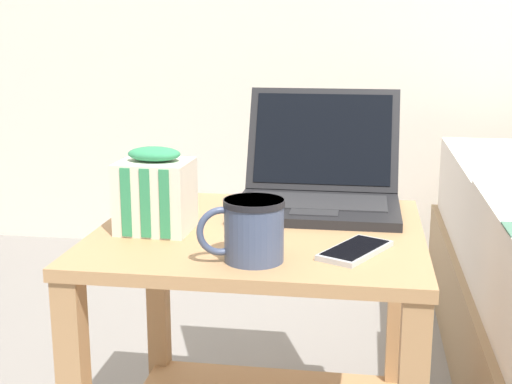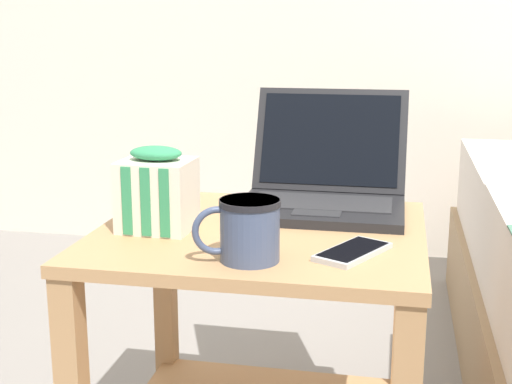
{
  "view_description": "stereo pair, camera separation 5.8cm",
  "coord_description": "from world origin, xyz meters",
  "px_view_note": "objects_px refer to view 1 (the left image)",
  "views": [
    {
      "loc": [
        0.18,
        -1.25,
        0.92
      ],
      "look_at": [
        0.0,
        -0.04,
        0.63
      ],
      "focal_mm": 50.0,
      "sensor_mm": 36.0,
      "label": 1
    },
    {
      "loc": [
        0.24,
        -1.24,
        0.92
      ],
      "look_at": [
        0.0,
        -0.04,
        0.63
      ],
      "focal_mm": 50.0,
      "sensor_mm": 36.0,
      "label": 2
    }
  ],
  "objects_px": {
    "snack_bag": "(155,193)",
    "mug_front_left": "(252,227)",
    "cell_phone": "(355,250)",
    "laptop": "(319,184)"
  },
  "relations": [
    {
      "from": "cell_phone",
      "to": "snack_bag",
      "type": "bearing_deg",
      "value": 167.72
    },
    {
      "from": "laptop",
      "to": "snack_bag",
      "type": "bearing_deg",
      "value": -141.63
    },
    {
      "from": "laptop",
      "to": "cell_phone",
      "type": "bearing_deg",
      "value": -74.9
    },
    {
      "from": "laptop",
      "to": "mug_front_left",
      "type": "bearing_deg",
      "value": -102.49
    },
    {
      "from": "laptop",
      "to": "mug_front_left",
      "type": "distance_m",
      "value": 0.37
    },
    {
      "from": "snack_bag",
      "to": "mug_front_left",
      "type": "bearing_deg",
      "value": -35.58
    },
    {
      "from": "snack_bag",
      "to": "cell_phone",
      "type": "bearing_deg",
      "value": -12.28
    },
    {
      "from": "mug_front_left",
      "to": "snack_bag",
      "type": "bearing_deg",
      "value": 144.42
    },
    {
      "from": "laptop",
      "to": "snack_bag",
      "type": "xyz_separation_m",
      "value": [
        -0.28,
        -0.22,
        0.02
      ]
    },
    {
      "from": "laptop",
      "to": "cell_phone",
      "type": "xyz_separation_m",
      "value": [
        0.08,
        -0.3,
        -0.04
      ]
    }
  ]
}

